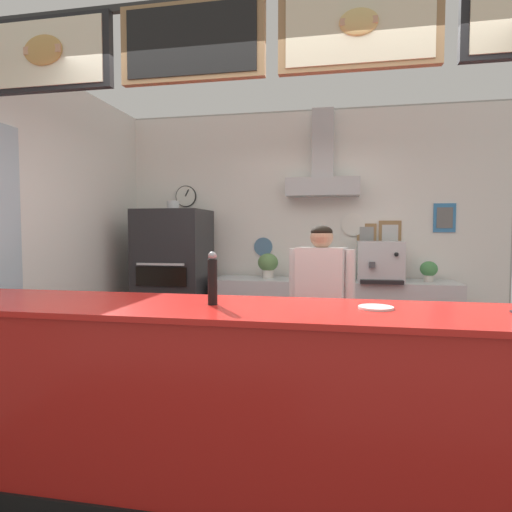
# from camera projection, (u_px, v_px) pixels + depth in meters

# --- Properties ---
(ground_plane) EXTENTS (6.02, 6.02, 0.00)m
(ground_plane) POSITION_uv_depth(u_px,v_px,m) (277.00, 460.00, 2.76)
(ground_plane) COLOR #3F3A38
(back_wall_assembly) EXTENTS (4.41, 2.86, 2.86)m
(back_wall_assembly) POSITION_uv_depth(u_px,v_px,m) (307.00, 225.00, 4.97)
(back_wall_assembly) COLOR #9E9E99
(back_wall_assembly) RESTS_ON ground_plane
(service_counter) EXTENTS (3.91, 0.75, 1.05)m
(service_counter) POSITION_uv_depth(u_px,v_px,m) (266.00, 404.00, 2.32)
(service_counter) COLOR red
(service_counter) RESTS_ON ground_plane
(back_prep_counter) EXTENTS (2.60, 0.55, 0.93)m
(back_prep_counter) POSITION_uv_depth(u_px,v_px,m) (331.00, 322.00, 4.74)
(back_prep_counter) COLOR silver
(back_prep_counter) RESTS_ON ground_plane
(pizza_oven) EXTENTS (0.74, 0.72, 1.79)m
(pizza_oven) POSITION_uv_depth(u_px,v_px,m) (174.00, 285.00, 4.88)
(pizza_oven) COLOR #232326
(pizza_oven) RESTS_ON ground_plane
(shop_worker) EXTENTS (0.53, 0.29, 1.50)m
(shop_worker) POSITION_uv_depth(u_px,v_px,m) (321.00, 311.00, 3.51)
(shop_worker) COLOR #232328
(shop_worker) RESTS_ON ground_plane
(espresso_machine) EXTENTS (0.47, 0.53, 0.42)m
(espresso_machine) POSITION_uv_depth(u_px,v_px,m) (380.00, 261.00, 4.58)
(espresso_machine) COLOR silver
(espresso_machine) RESTS_ON back_prep_counter
(potted_oregano) EXTENTS (0.24, 0.24, 0.26)m
(potted_oregano) POSITION_uv_depth(u_px,v_px,m) (341.00, 267.00, 4.68)
(potted_oregano) COLOR #9E563D
(potted_oregano) RESTS_ON back_prep_counter
(potted_basil) EXTENTS (0.18, 0.18, 0.21)m
(potted_basil) POSITION_uv_depth(u_px,v_px,m) (429.00, 270.00, 4.54)
(potted_basil) COLOR beige
(potted_basil) RESTS_ON back_prep_counter
(potted_rosemary) EXTENTS (0.14, 0.14, 0.18)m
(potted_rosemary) POSITION_uv_depth(u_px,v_px,m) (298.00, 270.00, 4.82)
(potted_rosemary) COLOR #4C4C51
(potted_rosemary) RESTS_ON back_prep_counter
(potted_sage) EXTENTS (0.23, 0.23, 0.28)m
(potted_sage) POSITION_uv_depth(u_px,v_px,m) (268.00, 264.00, 4.88)
(potted_sage) COLOR beige
(potted_sage) RESTS_ON back_prep_counter
(condiment_plate) EXTENTS (0.18, 0.18, 0.01)m
(condiment_plate) POSITION_uv_depth(u_px,v_px,m) (376.00, 308.00, 2.24)
(condiment_plate) COLOR white
(condiment_plate) RESTS_ON service_counter
(pepper_grinder) EXTENTS (0.05, 0.05, 0.29)m
(pepper_grinder) POSITION_uv_depth(u_px,v_px,m) (212.00, 279.00, 2.36)
(pepper_grinder) COLOR black
(pepper_grinder) RESTS_ON service_counter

